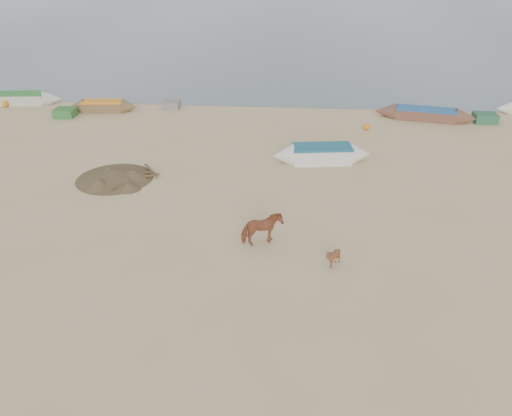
# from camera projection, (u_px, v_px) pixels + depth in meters

# --- Properties ---
(ground) EXTENTS (140.00, 140.00, 0.00)m
(ground) POSITION_uv_depth(u_px,v_px,m) (247.00, 283.00, 18.28)
(ground) COLOR tan
(ground) RESTS_ON ground
(sea) EXTENTS (160.00, 160.00, 0.00)m
(sea) POSITION_uv_depth(u_px,v_px,m) (290.00, 10.00, 90.29)
(sea) COLOR slate
(sea) RESTS_ON ground
(cow_adult) EXTENTS (1.83, 1.38, 1.41)m
(cow_adult) POSITION_uv_depth(u_px,v_px,m) (262.00, 229.00, 20.32)
(cow_adult) COLOR brown
(cow_adult) RESTS_ON ground
(calf_front) EXTENTS (0.88, 0.81, 0.84)m
(calf_front) POSITION_uv_depth(u_px,v_px,m) (333.00, 257.00, 19.04)
(calf_front) COLOR brown
(calf_front) RESTS_ON ground
(near_canoe) EXTENTS (5.70, 2.11, 0.97)m
(near_canoe) POSITION_uv_depth(u_px,v_px,m) (322.00, 154.00, 28.07)
(near_canoe) COLOR silver
(near_canoe) RESTS_ON ground
(debris_pile) EXTENTS (4.99, 4.99, 0.50)m
(debris_pile) POSITION_uv_depth(u_px,v_px,m) (114.00, 174.00, 26.19)
(debris_pile) COLOR brown
(debris_pile) RESTS_ON ground
(waterline_canoes) EXTENTS (59.33, 3.98, 0.89)m
(waterline_canoes) POSITION_uv_depth(u_px,v_px,m) (271.00, 107.00, 36.17)
(waterline_canoes) COLOR brown
(waterline_canoes) RESTS_ON ground
(beach_clutter) EXTENTS (42.22, 4.44, 0.64)m
(beach_clutter) POSITION_uv_depth(u_px,v_px,m) (323.00, 114.00, 35.09)
(beach_clutter) COLOR #316A2F
(beach_clutter) RESTS_ON ground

